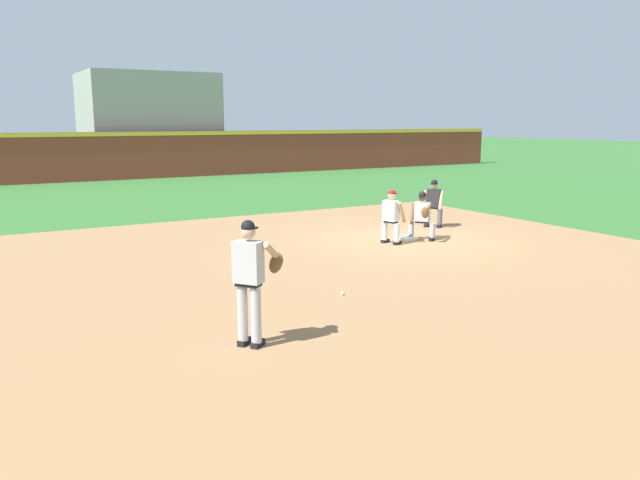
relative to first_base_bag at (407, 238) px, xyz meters
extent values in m
plane|color=#336B2D|center=(0.00, 0.00, -0.04)|extent=(160.00, 160.00, 0.00)
cube|color=#9E754C|center=(-3.52, -2.68, -0.04)|extent=(18.00, 18.00, 0.01)
cube|color=white|center=(0.00, 0.00, 0.00)|extent=(0.38, 0.38, 0.09)
sphere|color=white|center=(-4.44, -3.74, -0.01)|extent=(0.07, 0.07, 0.07)
cube|color=black|center=(-7.07, -5.25, 0.00)|extent=(0.27, 0.25, 0.09)
cylinder|color=#B2B2B7|center=(-7.10, -5.27, 0.46)|extent=(0.15, 0.15, 0.84)
cube|color=black|center=(-6.94, -5.42, 0.00)|extent=(0.27, 0.25, 0.09)
cylinder|color=#B2B2B7|center=(-6.97, -5.45, 0.46)|extent=(0.15, 0.15, 0.84)
cube|color=black|center=(-7.04, -5.36, 0.90)|extent=(0.37, 0.39, 0.06)
cube|color=#B2B2B7|center=(-7.04, -5.36, 1.22)|extent=(0.43, 0.46, 0.60)
sphere|color=tan|center=(-7.02, -5.35, 1.65)|extent=(0.21, 0.21, 0.21)
sphere|color=black|center=(-7.02, -5.35, 1.72)|extent=(0.20, 0.20, 0.20)
cube|color=black|center=(-6.95, -5.29, 1.69)|extent=(0.19, 0.20, 0.02)
cylinder|color=tan|center=(-7.13, -5.11, 1.19)|extent=(0.21, 0.19, 0.59)
cylinder|color=tan|center=(-6.65, -5.38, 1.31)|extent=(0.47, 0.39, 0.41)
ellipsoid|color=brown|center=(-6.58, -5.33, 1.14)|extent=(0.36, 0.34, 0.34)
cube|color=black|center=(0.53, -0.42, 0.00)|extent=(0.28, 0.24, 0.09)
cylinder|color=#B2B2B7|center=(0.56, -0.40, 0.23)|extent=(0.15, 0.15, 0.40)
cube|color=black|center=(0.19, 0.07, 0.00)|extent=(0.28, 0.24, 0.09)
cylinder|color=#B2B2B7|center=(0.22, 0.09, 0.23)|extent=(0.15, 0.15, 0.40)
cube|color=black|center=(0.39, -0.15, 0.46)|extent=(0.36, 0.39, 0.06)
cube|color=#B2B2B7|center=(0.39, -0.15, 0.73)|extent=(0.43, 0.47, 0.52)
sphere|color=brown|center=(0.37, -0.16, 1.12)|extent=(0.21, 0.21, 0.21)
sphere|color=black|center=(0.37, -0.16, 1.20)|extent=(0.20, 0.20, 0.20)
cube|color=black|center=(0.30, -0.22, 1.17)|extent=(0.19, 0.20, 0.02)
cylinder|color=brown|center=(0.19, -0.60, 0.88)|extent=(0.53, 0.41, 0.24)
cylinder|color=brown|center=(0.17, -0.01, 0.67)|extent=(0.25, 0.21, 0.58)
ellipsoid|color=brown|center=(0.02, -0.72, 0.80)|extent=(0.29, 0.29, 0.35)
cube|color=black|center=(-0.72, 0.00, 0.00)|extent=(0.28, 0.18, 0.09)
cylinder|color=white|center=(-0.76, -0.01, 0.28)|extent=(0.15, 0.15, 0.50)
cube|color=black|center=(-0.61, -0.38, 0.00)|extent=(0.28, 0.18, 0.09)
cylinder|color=white|center=(-0.65, -0.39, 0.28)|extent=(0.15, 0.15, 0.50)
cube|color=black|center=(-0.70, -0.20, 0.55)|extent=(0.29, 0.38, 0.06)
cube|color=white|center=(-0.70, -0.20, 0.85)|extent=(0.34, 0.45, 0.54)
sphere|color=tan|center=(-0.68, -0.20, 1.25)|extent=(0.21, 0.21, 0.21)
sphere|color=maroon|center=(-0.68, -0.20, 1.32)|extent=(0.20, 0.20, 0.20)
cube|color=maroon|center=(-0.60, -0.17, 1.29)|extent=(0.15, 0.19, 0.02)
cylinder|color=tan|center=(-0.63, 0.08, 0.81)|extent=(0.34, 0.18, 0.56)
cylinder|color=tan|center=(-0.49, -0.40, 0.81)|extent=(0.34, 0.18, 0.56)
cube|color=black|center=(2.11, 1.10, 0.00)|extent=(0.27, 0.24, 0.09)
cylinder|color=#515154|center=(2.14, 1.12, 0.28)|extent=(0.15, 0.15, 0.50)
cube|color=black|center=(1.87, 1.42, 0.00)|extent=(0.27, 0.24, 0.09)
cylinder|color=#515154|center=(1.90, 1.45, 0.28)|extent=(0.15, 0.15, 0.50)
cube|color=black|center=(2.02, 1.28, 0.55)|extent=(0.36, 0.39, 0.06)
cube|color=#232326|center=(2.02, 1.28, 0.85)|extent=(0.43, 0.46, 0.54)
sphere|color=tan|center=(2.00, 1.27, 1.25)|extent=(0.21, 0.21, 0.21)
sphere|color=black|center=(2.00, 1.27, 1.32)|extent=(0.20, 0.20, 0.20)
cube|color=black|center=(1.93, 1.22, 1.29)|extent=(0.19, 0.20, 0.02)
cylinder|color=tan|center=(2.05, 1.00, 0.81)|extent=(0.32, 0.27, 0.56)
cylinder|color=tan|center=(1.75, 1.40, 0.81)|extent=(0.32, 0.27, 0.56)
cube|color=brown|center=(0.00, 22.00, 1.26)|extent=(48.00, 0.50, 2.60)
cube|color=gold|center=(0.00, 21.98, 2.44)|extent=(48.00, 0.54, 0.20)
cube|color=gray|center=(0.00, 25.75, 2.96)|extent=(7.56, 5.90, 6.00)
cube|color=gray|center=(0.00, 23.62, 2.69)|extent=(7.16, 0.85, 0.06)
cube|color=#286B42|center=(-3.07, 23.47, 2.90)|extent=(0.47, 0.20, 0.44)
cube|color=#286B42|center=(-2.46, 23.47, 2.90)|extent=(0.47, 0.20, 0.44)
cube|color=#286B42|center=(-1.84, 23.47, 2.90)|extent=(0.47, 0.20, 0.44)
cube|color=#286B42|center=(-1.23, 23.47, 2.90)|extent=(0.47, 0.20, 0.44)
cube|color=#286B42|center=(-0.61, 23.47, 2.90)|extent=(0.47, 0.20, 0.44)
cube|color=#286B42|center=(0.00, 23.47, 2.90)|extent=(0.47, 0.20, 0.44)
cube|color=#286B42|center=(0.61, 23.47, 2.90)|extent=(0.47, 0.20, 0.44)
cube|color=#286B42|center=(1.23, 23.47, 2.90)|extent=(0.47, 0.20, 0.44)
cube|color=#286B42|center=(1.84, 23.47, 2.90)|extent=(0.47, 0.20, 0.44)
cube|color=#286B42|center=(2.46, 23.47, 2.90)|extent=(0.47, 0.20, 0.44)
cube|color=#286B42|center=(3.07, 23.47, 2.90)|extent=(0.47, 0.20, 0.44)
cube|color=gray|center=(0.00, 24.47, 3.23)|extent=(7.16, 0.85, 0.06)
cube|color=#286B42|center=(-3.07, 24.32, 3.45)|extent=(0.47, 0.20, 0.44)
cube|color=#286B42|center=(-2.46, 24.32, 3.45)|extent=(0.47, 0.20, 0.44)
cube|color=#286B42|center=(-1.84, 24.32, 3.45)|extent=(0.47, 0.20, 0.44)
cube|color=#286B42|center=(-1.23, 24.32, 3.45)|extent=(0.47, 0.20, 0.44)
cube|color=#286B42|center=(-0.61, 24.32, 3.45)|extent=(0.47, 0.20, 0.44)
cube|color=#286B42|center=(0.00, 24.32, 3.45)|extent=(0.47, 0.20, 0.44)
cube|color=#286B42|center=(0.61, 24.32, 3.45)|extent=(0.47, 0.20, 0.44)
cube|color=#286B42|center=(1.23, 24.32, 3.45)|extent=(0.47, 0.20, 0.44)
cube|color=#286B42|center=(1.84, 24.32, 3.45)|extent=(0.47, 0.20, 0.44)
cube|color=#286B42|center=(2.46, 24.32, 3.45)|extent=(0.47, 0.20, 0.44)
cube|color=#286B42|center=(3.07, 24.32, 3.45)|extent=(0.47, 0.20, 0.44)
cube|color=gray|center=(0.00, 25.32, 3.79)|extent=(7.16, 0.85, 0.06)
cube|color=#286B42|center=(-3.07, 25.17, 4.00)|extent=(0.47, 0.20, 0.44)
cube|color=#286B42|center=(-2.46, 25.17, 4.00)|extent=(0.47, 0.20, 0.44)
cube|color=#286B42|center=(-1.84, 25.17, 4.00)|extent=(0.47, 0.20, 0.44)
cube|color=#286B42|center=(-1.23, 25.17, 4.00)|extent=(0.47, 0.20, 0.44)
cube|color=#286B42|center=(-0.61, 25.17, 4.00)|extent=(0.47, 0.20, 0.44)
cube|color=#286B42|center=(0.00, 25.17, 4.00)|extent=(0.47, 0.20, 0.44)
cube|color=#286B42|center=(0.61, 25.17, 4.00)|extent=(0.47, 0.20, 0.44)
cube|color=#286B42|center=(1.23, 25.17, 4.00)|extent=(0.47, 0.20, 0.44)
cube|color=#286B42|center=(1.84, 25.17, 4.00)|extent=(0.47, 0.20, 0.44)
cube|color=#286B42|center=(2.46, 25.17, 4.00)|extent=(0.47, 0.20, 0.44)
cube|color=#286B42|center=(3.07, 25.17, 4.00)|extent=(0.47, 0.20, 0.44)
cube|color=gray|center=(0.00, 26.18, 4.34)|extent=(7.16, 0.85, 0.06)
cube|color=#286B42|center=(-3.07, 26.02, 4.55)|extent=(0.47, 0.20, 0.44)
cube|color=#286B42|center=(-2.46, 26.02, 4.55)|extent=(0.47, 0.20, 0.44)
cube|color=#286B42|center=(-1.84, 26.02, 4.55)|extent=(0.47, 0.20, 0.44)
cube|color=#286B42|center=(-1.23, 26.02, 4.55)|extent=(0.47, 0.20, 0.44)
cube|color=#286B42|center=(-0.61, 26.02, 4.55)|extent=(0.47, 0.20, 0.44)
cube|color=#286B42|center=(0.00, 26.02, 4.55)|extent=(0.47, 0.20, 0.44)
cube|color=#286B42|center=(0.61, 26.02, 4.55)|extent=(0.47, 0.20, 0.44)
cube|color=#286B42|center=(1.23, 26.02, 4.55)|extent=(0.47, 0.20, 0.44)
cube|color=#286B42|center=(1.84, 26.02, 4.55)|extent=(0.47, 0.20, 0.44)
cube|color=#286B42|center=(2.46, 26.02, 4.55)|extent=(0.47, 0.20, 0.44)
cube|color=#286B42|center=(3.07, 26.02, 4.55)|extent=(0.47, 0.20, 0.44)
cube|color=gray|center=(0.00, 27.02, 4.89)|extent=(7.16, 0.85, 0.06)
cube|color=#286B42|center=(-3.07, 26.87, 5.10)|extent=(0.47, 0.20, 0.44)
cube|color=#286B42|center=(-2.46, 26.87, 5.10)|extent=(0.47, 0.20, 0.44)
cube|color=#286B42|center=(-1.84, 26.87, 5.10)|extent=(0.47, 0.20, 0.44)
cube|color=#286B42|center=(-1.23, 26.87, 5.10)|extent=(0.47, 0.20, 0.44)
cube|color=#286B42|center=(-0.61, 26.87, 5.10)|extent=(0.47, 0.20, 0.44)
cube|color=#286B42|center=(0.00, 26.87, 5.10)|extent=(0.47, 0.20, 0.44)
cube|color=#286B42|center=(0.61, 26.87, 5.10)|extent=(0.47, 0.20, 0.44)
cube|color=#286B42|center=(1.23, 26.87, 5.10)|extent=(0.47, 0.20, 0.44)
cube|color=#286B42|center=(1.84, 26.87, 5.10)|extent=(0.47, 0.20, 0.44)
cube|color=#286B42|center=(2.46, 26.87, 5.10)|extent=(0.47, 0.20, 0.44)
cube|color=#286B42|center=(3.07, 26.87, 5.10)|extent=(0.47, 0.20, 0.44)
cube|color=gray|center=(0.00, 27.88, 5.44)|extent=(7.16, 0.85, 0.06)
cube|color=#286B42|center=(-3.07, 27.72, 5.65)|extent=(0.47, 0.20, 0.44)
cube|color=#286B42|center=(-2.46, 27.72, 5.65)|extent=(0.47, 0.20, 0.44)
cube|color=#286B42|center=(-1.84, 27.72, 5.65)|extent=(0.47, 0.20, 0.44)
cube|color=#286B42|center=(-1.23, 27.72, 5.65)|extent=(0.47, 0.20, 0.44)
cube|color=#286B42|center=(-0.61, 27.72, 5.65)|extent=(0.47, 0.20, 0.44)
cube|color=#286B42|center=(0.00, 27.72, 5.65)|extent=(0.47, 0.20, 0.44)
cube|color=#286B42|center=(0.61, 27.72, 5.65)|extent=(0.47, 0.20, 0.44)
cube|color=#286B42|center=(1.23, 27.72, 5.65)|extent=(0.47, 0.20, 0.44)
cube|color=#286B42|center=(1.84, 27.72, 5.65)|extent=(0.47, 0.20, 0.44)
cube|color=#286B42|center=(2.46, 27.72, 5.65)|extent=(0.47, 0.20, 0.44)
cube|color=#286B42|center=(3.07, 27.72, 5.65)|extent=(0.47, 0.20, 0.44)
camera|label=1|loc=(-10.47, -13.30, 3.19)|focal=35.00mm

